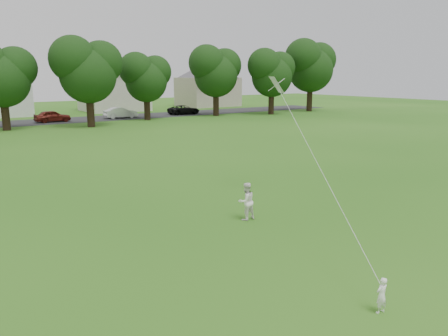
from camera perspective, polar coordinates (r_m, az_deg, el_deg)
ground at (r=12.46m, az=6.52°, el=-11.83°), size 160.00×160.00×0.00m
street at (r=51.25m, az=-26.72°, el=5.16°), size 90.00×7.00×0.01m
toddler at (r=10.31m, az=19.88°, el=-15.37°), size 0.31×0.22×0.82m
older_boy at (r=15.42m, az=2.92°, el=-4.37°), size 0.66×0.51×1.35m
kite at (r=14.11m, az=11.43°, el=1.93°), size 2.83×4.94×10.95m
tree_row at (r=46.22m, az=-19.60°, el=12.36°), size 81.71×8.64×10.18m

